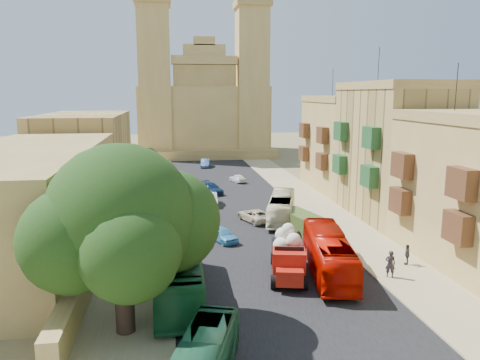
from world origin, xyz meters
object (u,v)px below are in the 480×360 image
object	(u,v)px
church	(203,109)
bus_cream_east	(282,208)
ficus_tree	(123,223)
street_tree_c	(145,175)
street_tree_b	(138,189)
street_tree_d	(149,159)
car_blue_a	(222,234)
car_dkblue	(211,188)
bus_green_north	(180,272)
pedestrian_c	(407,254)
car_white_b	(237,178)
street_tree_a	(127,224)
pedestrian_a	(390,264)
bus_red_east	(329,253)
car_white_a	(211,199)
car_cream	(254,215)
olive_pickup	(300,223)
car_blue_b	(205,163)
red_truck	(288,254)

from	to	relation	value
church	bus_cream_east	size ratio (longest dim) A/B	3.76
ficus_tree	street_tree_c	xyz separation A→B (m)	(-0.59, 31.99, -3.01)
street_tree_b	street_tree_d	distance (m)	24.00
car_blue_a	car_dkblue	size ratio (longest dim) A/B	0.78
bus_green_north	pedestrian_c	world-z (taller)	bus_green_north
street_tree_c	street_tree_d	distance (m)	12.00
car_blue_a	car_white_b	bearing A→B (deg)	54.88
street_tree_a	pedestrian_a	size ratio (longest dim) A/B	2.92
bus_red_east	car_dkblue	xyz separation A→B (m)	(-5.92, 28.16, -0.80)
ficus_tree	street_tree_a	world-z (taller)	ficus_tree
car_blue_a	street_tree_a	bearing A→B (deg)	-161.76
bus_green_north	car_white_a	size ratio (longest dim) A/B	2.76
car_white_b	pedestrian_c	bearing A→B (deg)	85.27
ficus_tree	pedestrian_a	xyz separation A→B (m)	(17.42, 5.02, -5.06)
car_cream	pedestrian_a	size ratio (longest dim) A/B	2.33
street_tree_a	car_dkblue	bearing A→B (deg)	73.06
olive_pickup	car_white_a	distance (m)	14.10
car_blue_a	pedestrian_a	bearing A→B (deg)	-66.59
street_tree_a	car_white_b	size ratio (longest dim) A/B	1.64
bus_red_east	pedestrian_a	bearing A→B (deg)	171.65
street_tree_b	pedestrian_a	world-z (taller)	street_tree_b
car_cream	pedestrian_a	distance (m)	17.01
bus_cream_east	pedestrian_a	size ratio (longest dim) A/B	5.02
ficus_tree	car_blue_b	world-z (taller)	ficus_tree
bus_red_east	car_blue_a	distance (m)	10.72
bus_green_north	car_blue_a	size ratio (longest dim) A/B	3.16
bus_red_east	bus_green_north	bearing A→B (deg)	22.24
ficus_tree	pedestrian_a	size ratio (longest dim) A/B	5.31
car_dkblue	car_white_b	world-z (taller)	car_dkblue
church	car_dkblue	size ratio (longest dim) A/B	7.79
street_tree_c	red_truck	size ratio (longest dim) A/B	0.70
street_tree_b	car_dkblue	xyz separation A→B (m)	(8.08, 14.52, -3.10)
street_tree_c	car_dkblue	world-z (taller)	street_tree_c
street_tree_c	street_tree_d	bearing A→B (deg)	90.00
car_white_b	car_blue_b	world-z (taller)	car_blue_b
street_tree_c	street_tree_a	bearing A→B (deg)	-90.00
street_tree_c	olive_pickup	xyz separation A→B (m)	(14.61, -16.00, -2.04)
car_dkblue	street_tree_b	bearing A→B (deg)	-139.62
street_tree_b	street_tree_c	size ratio (longest dim) A/B	1.25
red_truck	car_cream	xyz separation A→B (m)	(0.20, 14.33, -0.94)
car_cream	pedestrian_a	bearing A→B (deg)	92.22
bus_green_north	street_tree_b	bearing A→B (deg)	103.52
car_white_b	pedestrian_c	xyz separation A→B (m)	(7.81, -34.63, 0.20)
street_tree_b	olive_pickup	bearing A→B (deg)	-15.32
street_tree_b	car_cream	distance (m)	11.71
street_tree_d	pedestrian_a	distance (m)	43.00
car_dkblue	pedestrian_c	bearing A→B (deg)	-86.32
car_cream	church	bearing A→B (deg)	-109.86
red_truck	car_blue_a	xyz separation A→B (m)	(-3.69, 8.43, -0.94)
bus_cream_east	car_blue_b	distance (m)	36.41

